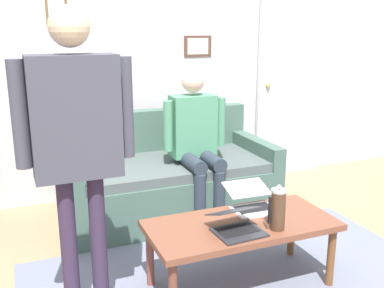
{
  "coord_description": "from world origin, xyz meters",
  "views": [
    {
      "loc": [
        1.11,
        2.01,
        1.62
      ],
      "look_at": [
        -0.05,
        -0.86,
        0.8
      ],
      "focal_mm": 41.53,
      "sensor_mm": 36.0,
      "label": 1
    }
  ],
  "objects_px": {
    "laptop_left": "(237,225)",
    "person_standing": "(76,133)",
    "french_press": "(278,209)",
    "interior_door": "(291,83)",
    "couch": "(167,180)",
    "coffee_table": "(241,229)",
    "laptop_center": "(252,202)",
    "person_seated": "(196,137)"
  },
  "relations": [
    {
      "from": "laptop_left",
      "to": "person_standing",
      "type": "bearing_deg",
      "value": -5.84
    },
    {
      "from": "laptop_left",
      "to": "french_press",
      "type": "relative_size",
      "value": 1.09
    },
    {
      "from": "interior_door",
      "to": "couch",
      "type": "bearing_deg",
      "value": 19.39
    },
    {
      "from": "couch",
      "to": "coffee_table",
      "type": "relative_size",
      "value": 1.52
    },
    {
      "from": "laptop_left",
      "to": "laptop_center",
      "type": "distance_m",
      "value": 0.38
    },
    {
      "from": "person_seated",
      "to": "laptop_left",
      "type": "bearing_deg",
      "value": 79.09
    },
    {
      "from": "person_seated",
      "to": "coffee_table",
      "type": "bearing_deg",
      "value": 82.68
    },
    {
      "from": "person_standing",
      "to": "interior_door",
      "type": "bearing_deg",
      "value": -143.65
    },
    {
      "from": "coffee_table",
      "to": "person_seated",
      "type": "distance_m",
      "value": 1.13
    },
    {
      "from": "interior_door",
      "to": "laptop_left",
      "type": "bearing_deg",
      "value": 49.6
    },
    {
      "from": "interior_door",
      "to": "person_standing",
      "type": "height_order",
      "value": "interior_door"
    },
    {
      "from": "laptop_left",
      "to": "person_seated",
      "type": "distance_m",
      "value": 1.22
    },
    {
      "from": "interior_door",
      "to": "laptop_left",
      "type": "relative_size",
      "value": 6.65
    },
    {
      "from": "laptop_left",
      "to": "person_seated",
      "type": "bearing_deg",
      "value": -100.91
    },
    {
      "from": "interior_door",
      "to": "couch",
      "type": "relative_size",
      "value": 1.14
    },
    {
      "from": "coffee_table",
      "to": "laptop_left",
      "type": "bearing_deg",
      "value": 49.35
    },
    {
      "from": "laptop_center",
      "to": "french_press",
      "type": "height_order",
      "value": "french_press"
    },
    {
      "from": "french_press",
      "to": "laptop_center",
      "type": "bearing_deg",
      "value": -92.79
    },
    {
      "from": "coffee_table",
      "to": "laptop_left",
      "type": "relative_size",
      "value": 3.84
    },
    {
      "from": "person_seated",
      "to": "laptop_center",
      "type": "bearing_deg",
      "value": 92.11
    },
    {
      "from": "laptop_left",
      "to": "laptop_center",
      "type": "xyz_separation_m",
      "value": [
        -0.26,
        -0.28,
        -0.0
      ]
    },
    {
      "from": "coffee_table",
      "to": "laptop_center",
      "type": "height_order",
      "value": "laptop_center"
    },
    {
      "from": "couch",
      "to": "person_standing",
      "type": "relative_size",
      "value": 1.05
    },
    {
      "from": "couch",
      "to": "laptop_center",
      "type": "distance_m",
      "value": 1.16
    },
    {
      "from": "interior_door",
      "to": "person_standing",
      "type": "bearing_deg",
      "value": 36.35
    },
    {
      "from": "coffee_table",
      "to": "laptop_center",
      "type": "bearing_deg",
      "value": -134.52
    },
    {
      "from": "french_press",
      "to": "couch",
      "type": "bearing_deg",
      "value": -82.0
    },
    {
      "from": "interior_door",
      "to": "laptop_center",
      "type": "xyz_separation_m",
      "value": [
        1.42,
        1.7,
        -0.54
      ]
    },
    {
      "from": "couch",
      "to": "person_seated",
      "type": "relative_size",
      "value": 1.41
    },
    {
      "from": "interior_door",
      "to": "laptop_left",
      "type": "xyz_separation_m",
      "value": [
        1.68,
        1.98,
        -0.54
      ]
    },
    {
      "from": "coffee_table",
      "to": "laptop_left",
      "type": "xyz_separation_m",
      "value": [
        0.09,
        0.1,
        0.09
      ]
    },
    {
      "from": "laptop_center",
      "to": "person_seated",
      "type": "height_order",
      "value": "person_seated"
    },
    {
      "from": "interior_door",
      "to": "french_press",
      "type": "bearing_deg",
      "value": 54.73
    },
    {
      "from": "couch",
      "to": "coffee_table",
      "type": "xyz_separation_m",
      "value": [
        -0.05,
        1.29,
        0.08
      ]
    },
    {
      "from": "laptop_left",
      "to": "person_seated",
      "type": "height_order",
      "value": "person_seated"
    },
    {
      "from": "coffee_table",
      "to": "french_press",
      "type": "height_order",
      "value": "french_press"
    },
    {
      "from": "interior_door",
      "to": "laptop_center",
      "type": "bearing_deg",
      "value": 50.06
    },
    {
      "from": "laptop_center",
      "to": "person_standing",
      "type": "distance_m",
      "value": 1.31
    },
    {
      "from": "person_standing",
      "to": "laptop_left",
      "type": "bearing_deg",
      "value": 174.16
    },
    {
      "from": "laptop_left",
      "to": "person_standing",
      "type": "relative_size",
      "value": 0.18
    },
    {
      "from": "person_standing",
      "to": "coffee_table",
      "type": "bearing_deg",
      "value": -179.22
    },
    {
      "from": "interior_door",
      "to": "person_standing",
      "type": "distance_m",
      "value": 3.18
    }
  ]
}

